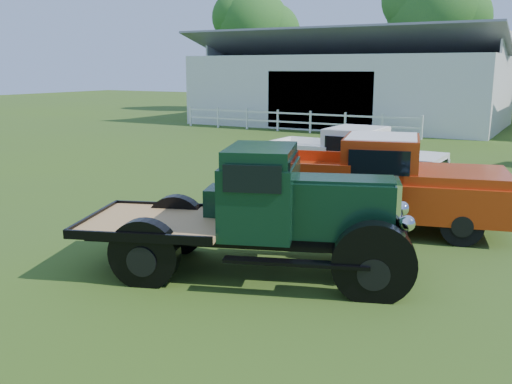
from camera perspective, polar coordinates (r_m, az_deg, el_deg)
The scene contains 8 objects.
ground at distance 10.86m, azimuth -4.06°, elevation -6.49°, with size 120.00×120.00×0.00m, color #37511F.
shed_left at distance 36.82m, azimuth 9.42°, elevation 11.09°, with size 18.80×10.20×5.60m, color silver, non-canonical shape.
fence_rail at distance 31.80m, azimuth 3.80°, elevation 7.09°, with size 14.20×0.16×1.20m, color white, non-canonical shape.
tree_a at distance 47.87m, azimuth -0.28°, elevation 14.44°, with size 6.30×6.30×10.50m, color #255A22, non-canonical shape.
tree_b at distance 43.70m, azimuth 17.14°, elevation 14.77°, with size 6.90×6.90×11.50m, color #255A22, non-canonical shape.
vintage_flatbed at distance 9.73m, azimuth -0.16°, elevation -1.89°, with size 5.59×2.22×2.22m, color black, non-canonical shape.
red_pickup at distance 12.83m, azimuth 11.81°, elevation 1.02°, with size 5.70×2.19×2.08m, color #BB340E, non-canonical shape.
white_pickup at distance 16.06m, azimuth 9.58°, elevation 2.96°, with size 5.06×1.96×1.86m, color white, non-canonical shape.
Camera 1 is at (5.70, -8.55, 3.50)m, focal length 40.00 mm.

